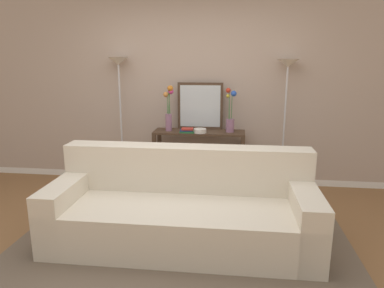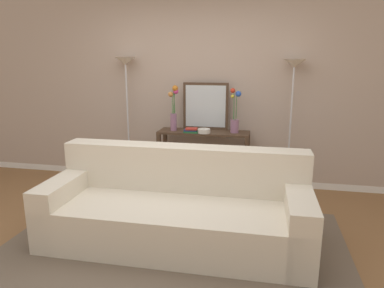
% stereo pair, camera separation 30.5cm
% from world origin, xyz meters
% --- Properties ---
extents(ground_plane, '(16.00, 16.00, 0.02)m').
position_xyz_m(ground_plane, '(0.00, 0.00, -0.01)').
color(ground_plane, brown).
extents(back_wall, '(12.00, 0.15, 2.87)m').
position_xyz_m(back_wall, '(0.00, 2.03, 1.43)').
color(back_wall, white).
rests_on(back_wall, ground).
extents(area_rug, '(3.20, 2.13, 0.01)m').
position_xyz_m(area_rug, '(0.17, 0.05, 0.01)').
color(area_rug, brown).
rests_on(area_rug, ground).
extents(couch, '(2.48, 0.98, 0.88)m').
position_xyz_m(couch, '(0.17, 0.22, 0.31)').
color(couch, beige).
rests_on(couch, ground).
extents(console_table, '(1.20, 0.36, 0.79)m').
position_xyz_m(console_table, '(0.17, 1.69, 0.55)').
color(console_table, '#473323').
rests_on(console_table, ground).
extents(floor_lamp_left, '(0.28, 0.28, 1.75)m').
position_xyz_m(floor_lamp_left, '(-0.93, 1.78, 1.38)').
color(floor_lamp_left, silver).
rests_on(floor_lamp_left, ground).
extents(floor_lamp_right, '(0.28, 0.28, 1.73)m').
position_xyz_m(floor_lamp_right, '(1.28, 1.78, 1.36)').
color(floor_lamp_right, silver).
rests_on(floor_lamp_right, ground).
extents(wall_mirror, '(0.61, 0.02, 0.63)m').
position_xyz_m(wall_mirror, '(0.16, 1.84, 1.11)').
color(wall_mirror, '#473323').
rests_on(wall_mirror, console_table).
extents(vase_tall_flowers, '(0.14, 0.10, 0.60)m').
position_xyz_m(vase_tall_flowers, '(-0.23, 1.67, 1.10)').
color(vase_tall_flowers, gray).
rests_on(vase_tall_flowers, console_table).
extents(vase_short_flowers, '(0.14, 0.11, 0.57)m').
position_xyz_m(vase_short_flowers, '(0.58, 1.69, 1.00)').
color(vase_short_flowers, gray).
rests_on(vase_short_flowers, console_table).
extents(fruit_bowl, '(0.17, 0.17, 0.06)m').
position_xyz_m(fruit_bowl, '(0.19, 1.58, 0.82)').
color(fruit_bowl, silver).
rests_on(fruit_bowl, console_table).
extents(book_stack, '(0.20, 0.13, 0.06)m').
position_xyz_m(book_stack, '(0.02, 1.58, 0.82)').
color(book_stack, '#236033').
rests_on(book_stack, console_table).
extents(book_row_under_console, '(0.39, 0.18, 0.13)m').
position_xyz_m(book_row_under_console, '(-0.12, 1.69, 0.06)').
color(book_row_under_console, slate).
rests_on(book_row_under_console, ground).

